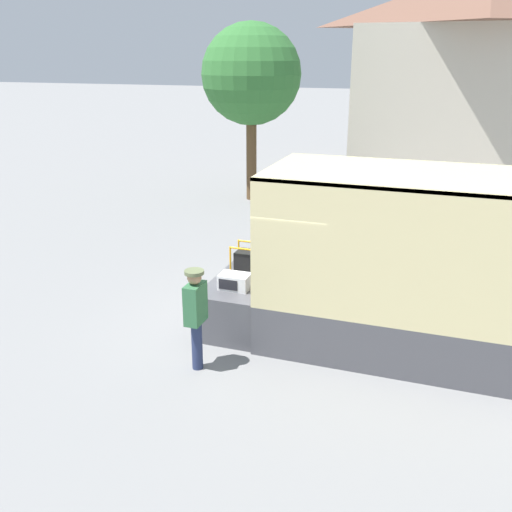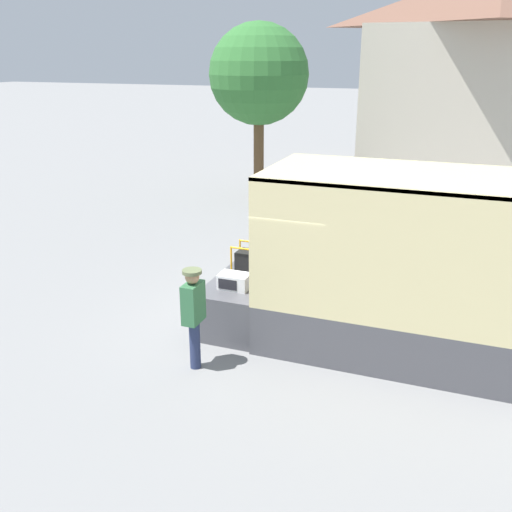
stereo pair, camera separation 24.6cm
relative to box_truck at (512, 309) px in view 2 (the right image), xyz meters
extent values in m
plane|color=gray|center=(-4.15, 0.00, -1.01)|extent=(160.00, 160.00, 0.00)
cube|color=#4C4C51|center=(-1.81, 0.00, -0.56)|extent=(4.68, 2.46, 0.90)
cube|color=beige|center=(-1.81, 1.20, 1.01)|extent=(4.68, 0.06, 2.24)
cube|color=beige|center=(-1.81, -1.20, 1.01)|extent=(4.68, 0.06, 2.24)
cube|color=beige|center=(-1.81, 0.00, 2.09)|extent=(4.68, 2.46, 0.06)
cylinder|color=yellow|center=(-3.07, 0.51, 0.07)|extent=(0.29, 0.29, 0.37)
cube|color=olive|center=(-2.08, -0.74, 0.03)|extent=(0.44, 0.32, 0.29)
cube|color=#2D7F33|center=(-2.26, -0.74, 0.06)|extent=(0.44, 0.32, 0.34)
cube|color=olive|center=(-1.60, 0.07, 0.04)|extent=(0.44, 0.32, 0.30)
cube|color=#4C4C51|center=(-4.72, 0.00, -0.56)|extent=(1.13, 2.34, 0.90)
cube|color=white|center=(-4.70, -0.55, 0.03)|extent=(0.56, 0.38, 0.28)
cube|color=black|center=(-4.76, -0.74, 0.03)|extent=(0.36, 0.01, 0.19)
cube|color=black|center=(-4.77, 0.49, 0.07)|extent=(0.57, 0.40, 0.37)
cylinder|color=slate|center=(-4.54, 0.49, 0.09)|extent=(0.22, 0.22, 0.22)
cylinder|color=orange|center=(-5.11, 0.26, 0.14)|extent=(0.04, 0.04, 0.51)
cylinder|color=orange|center=(-4.43, 0.26, 0.14)|extent=(0.04, 0.04, 0.51)
cylinder|color=orange|center=(-5.11, 0.72, 0.14)|extent=(0.04, 0.04, 0.51)
cylinder|color=orange|center=(-4.43, 0.72, 0.14)|extent=(0.04, 0.04, 0.51)
cylinder|color=orange|center=(-4.77, 0.26, 0.38)|extent=(0.68, 0.04, 0.04)
cylinder|color=orange|center=(-4.77, 0.72, 0.38)|extent=(0.68, 0.04, 0.04)
cylinder|color=navy|center=(-4.83, -1.95, -0.59)|extent=(0.18, 0.18, 0.85)
cube|color=#336B42|center=(-4.83, -1.95, 0.17)|extent=(0.24, 0.44, 0.67)
sphere|color=tan|center=(-4.83, -1.95, 0.62)|extent=(0.23, 0.23, 0.23)
cylinder|color=#606B47|center=(-4.83, -1.95, 0.70)|extent=(0.31, 0.31, 0.06)
cube|color=beige|center=(-0.62, 15.55, 1.99)|extent=(8.95, 6.66, 6.00)
cylinder|color=brown|center=(-7.97, 9.47, 0.38)|extent=(0.36, 0.36, 2.79)
sphere|color=#337033|center=(-7.97, 9.47, 3.30)|extent=(3.38, 3.38, 3.38)
camera|label=1|loc=(-1.15, -9.52, 3.94)|focal=40.00mm
camera|label=2|loc=(-0.92, -9.43, 3.94)|focal=40.00mm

